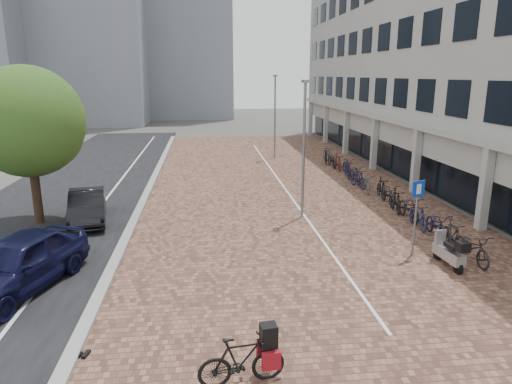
# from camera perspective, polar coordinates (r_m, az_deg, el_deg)

# --- Properties ---
(ground) EXTENTS (140.00, 140.00, 0.00)m
(ground) POSITION_cam_1_polar(r_m,az_deg,el_deg) (13.80, 2.87, -11.51)
(ground) COLOR #474442
(ground) RESTS_ON ground
(plaza_brick) EXTENTS (14.50, 42.00, 0.04)m
(plaza_brick) POSITION_cam_1_polar(r_m,az_deg,el_deg) (25.30, 2.97, 0.68)
(plaza_brick) COLOR brown
(plaza_brick) RESTS_ON ground
(street_asphalt) EXTENTS (8.00, 50.00, 0.03)m
(street_asphalt) POSITION_cam_1_polar(r_m,az_deg,el_deg) (25.91, -21.79, -0.03)
(street_asphalt) COLOR black
(street_asphalt) RESTS_ON ground
(curb) EXTENTS (0.35, 42.00, 0.14)m
(curb) POSITION_cam_1_polar(r_m,az_deg,el_deg) (25.14, -13.21, 0.36)
(curb) COLOR gray
(curb) RESTS_ON ground
(lane_line) EXTENTS (0.12, 44.00, 0.00)m
(lane_line) POSITION_cam_1_polar(r_m,az_deg,el_deg) (25.45, -17.45, 0.13)
(lane_line) COLOR white
(lane_line) RESTS_ON street_asphalt
(parking_line) EXTENTS (0.10, 30.00, 0.00)m
(parking_line) POSITION_cam_1_polar(r_m,az_deg,el_deg) (25.32, 3.42, 0.75)
(parking_line) COLOR white
(parking_line) RESTS_ON plaza_brick
(office_building) EXTENTS (8.40, 40.00, 15.00)m
(office_building) POSITION_cam_1_polar(r_m,az_deg,el_deg) (32.07, 22.64, 17.74)
(office_building) COLOR #A3A39E
(office_building) RESTS_ON ground
(bg_towers) EXTENTS (33.00, 23.00, 32.00)m
(bg_towers) POSITION_cam_1_polar(r_m,az_deg,el_deg) (62.88, -18.98, 21.01)
(bg_towers) COLOR gray
(bg_towers) RESTS_ON ground
(car_navy) EXTENTS (3.45, 5.22, 1.65)m
(car_navy) POSITION_cam_1_polar(r_m,az_deg,el_deg) (14.80, -27.66, -7.89)
(car_navy) COLOR black
(car_navy) RESTS_ON ground
(car_dark) EXTENTS (2.16, 4.23, 1.33)m
(car_dark) POSITION_cam_1_polar(r_m,az_deg,el_deg) (20.42, -20.27, -1.70)
(car_dark) COLOR black
(car_dark) RESTS_ON ground
(hero_bike) EXTENTS (1.83, 0.73, 1.26)m
(hero_bike) POSITION_cam_1_polar(r_m,az_deg,el_deg) (9.65, -1.80, -20.16)
(hero_bike) COLOR black
(hero_bike) RESTS_ON ground
(shoes) EXTENTS (0.42, 0.37, 0.09)m
(shoes) POSITION_cam_1_polar(r_m,az_deg,el_deg) (11.31, -20.88, -18.61)
(shoes) COLOR black
(shoes) RESTS_ON ground
(scooter_front) EXTENTS (0.61, 1.63, 1.10)m
(scooter_front) POSITION_cam_1_polar(r_m,az_deg,el_deg) (15.99, 22.91, -6.80)
(scooter_front) COLOR #A2A2A7
(scooter_front) RESTS_ON ground
(parking_sign) EXTENTS (0.52, 0.26, 2.64)m
(parking_sign) POSITION_cam_1_polar(r_m,az_deg,el_deg) (16.19, 19.39, -1.58)
(parking_sign) COLOR slate
(parking_sign) RESTS_ON ground
(lamp_near) EXTENTS (0.12, 0.12, 5.76)m
(lamp_near) POSITION_cam_1_polar(r_m,az_deg,el_deg) (19.33, 5.95, 5.00)
(lamp_near) COLOR gray
(lamp_near) RESTS_ON ground
(lamp_far) EXTENTS (0.12, 0.12, 5.93)m
(lamp_far) POSITION_cam_1_polar(r_m,az_deg,el_deg) (33.51, 2.36, 9.22)
(lamp_far) COLOR slate
(lamp_far) RESTS_ON ground
(street_tree) EXTENTS (4.42, 4.42, 6.42)m
(street_tree) POSITION_cam_1_polar(r_m,az_deg,el_deg) (20.49, -26.15, 7.54)
(street_tree) COLOR #382619
(street_tree) RESTS_ON ground
(bike_row) EXTENTS (1.36, 20.39, 1.05)m
(bike_row) POSITION_cam_1_polar(r_m,az_deg,el_deg) (24.63, 14.02, 1.10)
(bike_row) COLOR black
(bike_row) RESTS_ON ground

